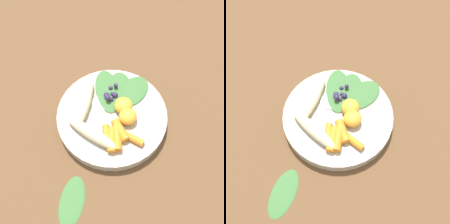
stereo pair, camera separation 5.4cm
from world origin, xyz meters
The scene contains 17 objects.
ground_plane centered at (0.00, 0.00, 0.00)m, with size 2.40×2.40×0.00m, color brown.
bowl centered at (0.00, 0.00, 0.01)m, with size 0.26×0.26×0.03m, color #B2AD9E.
banana_peeled_left centered at (-0.04, 0.06, 0.04)m, with size 0.13×0.03×0.03m, color beige.
banana_peeled_right centered at (0.04, 0.06, 0.04)m, with size 0.13×0.03×0.03m, color beige.
orange_segment_near centered at (0.01, -0.03, 0.04)m, with size 0.04×0.04×0.03m, color #F4A833.
orange_segment_far centered at (-0.02, -0.03, 0.04)m, with size 0.04×0.04×0.03m, color #F4A833.
carrot_front centered at (-0.05, 0.03, 0.04)m, with size 0.02×0.02×0.05m, color orange.
carrot_mid_left centered at (-0.07, 0.02, 0.04)m, with size 0.02×0.02×0.06m, color orange.
carrot_mid_right centered at (-0.06, 0.01, 0.04)m, with size 0.02×0.02×0.06m, color orange.
carrot_rear centered at (-0.05, -0.01, 0.04)m, with size 0.02×0.02×0.05m, color orange.
carrot_small centered at (-0.07, -0.02, 0.04)m, with size 0.02×0.02×0.06m, color orange.
blueberry_pile centered at (0.05, -0.01, 0.04)m, with size 0.04×0.04×0.02m.
coconut_shred_patch centered at (0.04, 0.02, 0.03)m, with size 0.04×0.04×0.00m, color white.
kale_leaf_left centered at (0.05, -0.06, 0.03)m, with size 0.10×0.06×0.01m, color #3D7038.
kale_leaf_right centered at (0.06, -0.04, 0.03)m, with size 0.10×0.06×0.01m, color #3D7038.
kale_leaf_rear centered at (0.06, -0.01, 0.03)m, with size 0.12×0.06×0.01m, color #3D7038.
kale_leaf_stray centered at (-0.16, 0.13, 0.00)m, with size 0.11×0.05×0.01m, color #3D7038.
Camera 2 is at (-0.31, 0.03, 0.60)m, focal length 45.49 mm.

